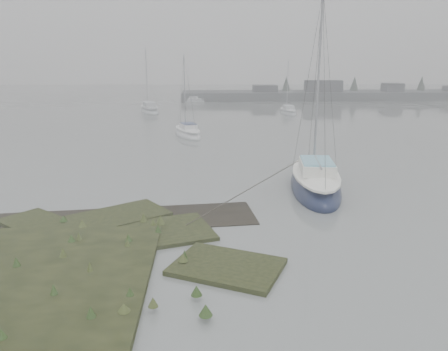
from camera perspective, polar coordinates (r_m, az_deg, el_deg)
ground at (r=44.29m, az=-2.25°, el=6.15°), size 160.00×160.00×0.00m
far_shoreline at (r=80.56m, az=17.39°, el=10.08°), size 60.00×8.00×4.15m
sailboat_main at (r=23.85m, az=11.81°, el=-1.04°), size 3.52×8.03×10.97m
sailboat_white at (r=39.99m, az=-4.75°, el=5.50°), size 3.49×5.81×7.79m
sailboat_far_a at (r=58.51m, az=-9.72°, el=8.37°), size 3.93×6.56×8.80m
sailboat_far_b at (r=56.67m, az=8.35°, el=8.17°), size 2.10×5.25×7.24m
sailboat_far_c at (r=72.37m, az=-4.14°, el=9.71°), size 4.49×2.81×6.02m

